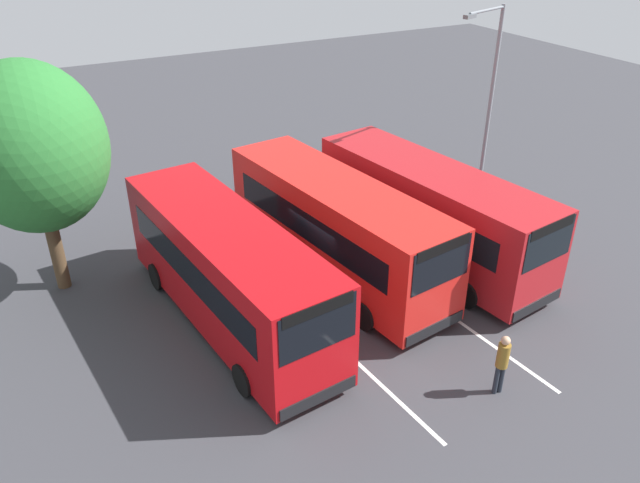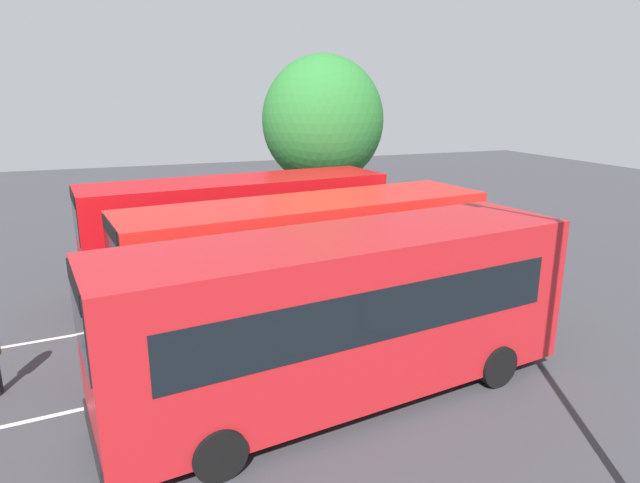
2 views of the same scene
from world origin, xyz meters
TOP-DOWN VIEW (x-y plane):
  - ground_plane at (0.00, 0.00)m, footprint 72.53×72.53m
  - bus_far_left at (0.48, -3.94)m, footprint 9.77×3.51m
  - bus_center_left at (-0.44, 0.25)m, footprint 9.80×3.74m
  - bus_center_right at (0.09, 3.73)m, footprint 9.80×3.76m
  - depot_tree at (-4.07, -8.23)m, footprint 4.97×4.47m
  - lane_stripe_outer_left at (0.00, -1.90)m, footprint 15.11×1.48m
  - lane_stripe_inner_left at (0.00, 1.90)m, footprint 15.11×1.48m

SIDE VIEW (x-z plane):
  - ground_plane at x=0.00m, z-range 0.00..0.00m
  - lane_stripe_outer_left at x=0.00m, z-range 0.00..0.01m
  - lane_stripe_inner_left at x=0.00m, z-range 0.00..0.01m
  - bus_far_left at x=0.48m, z-range 0.15..3.56m
  - bus_center_left at x=-0.44m, z-range 0.15..3.56m
  - bus_center_right at x=0.09m, z-range 0.15..3.56m
  - depot_tree at x=-4.07m, z-range 1.14..8.68m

